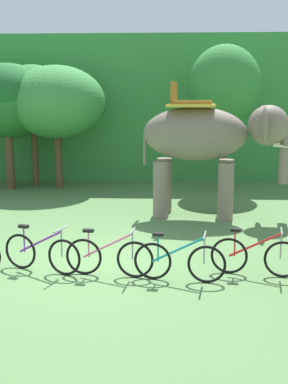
{
  "coord_description": "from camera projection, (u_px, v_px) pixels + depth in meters",
  "views": [
    {
      "loc": [
        1.59,
        -9.92,
        3.34
      ],
      "look_at": [
        1.04,
        1.0,
        1.3
      ],
      "focal_mm": 47.3,
      "sensor_mm": 36.0,
      "label": 1
    }
  ],
  "objects": [
    {
      "name": "tree_left",
      "position": [
        225.0,
        85.0,
        17.71
      ],
      "size": [
        2.52,
        2.52,
        5.17
      ],
      "color": "brown",
      "rests_on": "ground"
    },
    {
      "name": "elephant",
      "position": [
        207.0,
        139.0,
        14.1
      ],
      "size": [
        4.22,
        2.12,
        3.78
      ],
      "color": "gray",
      "rests_on": "ground"
    },
    {
      "name": "bike_teal",
      "position": [
        179.0,
        261.0,
        9.29
      ],
      "size": [
        1.7,
        0.52,
        0.92
      ],
      "color": "black",
      "rests_on": "ground"
    },
    {
      "name": "bike_red",
      "position": [
        256.0,
        256.0,
        9.59
      ],
      "size": [
        1.69,
        0.52,
        0.92
      ],
      "color": "black",
      "rests_on": "ground"
    },
    {
      "name": "tree_center_right",
      "position": [
        33.0,
        95.0,
        18.84
      ],
      "size": [
        2.61,
        2.61,
        4.56
      ],
      "color": "brown",
      "rests_on": "ground"
    },
    {
      "name": "foliage_hedge",
      "position": [
        135.0,
        108.0,
        22.92
      ],
      "size": [
        36.0,
        6.0,
        5.8
      ],
      "primitive_type": "cube",
      "color": "#3D8E42",
      "rests_on": "ground"
    },
    {
      "name": "tree_far_right",
      "position": [
        8.0,
        101.0,
        18.57
      ],
      "size": [
        3.35,
        3.35,
        4.59
      ],
      "color": "brown",
      "rests_on": "ground"
    },
    {
      "name": "tree_far_left",
      "position": [
        7.0,
        96.0,
        18.2
      ],
      "size": [
        2.72,
        2.72,
        4.52
      ],
      "color": "brown",
      "rests_on": "ground"
    },
    {
      "name": "bike_pink",
      "position": [
        109.0,
        257.0,
        9.56
      ],
      "size": [
        1.7,
        0.52,
        0.92
      ],
      "color": "black",
      "rests_on": "ground"
    },
    {
      "name": "bike_purple",
      "position": [
        42.0,
        253.0,
        9.8
      ],
      "size": [
        1.63,
        0.71,
        0.92
      ],
      "color": "black",
      "rests_on": "ground"
    },
    {
      "name": "ground_plane",
      "position": [
        91.0,
        262.0,
        10.43
      ],
      "size": [
        80.0,
        80.0,
        0.0
      ],
      "primitive_type": "plane",
      "color": "#567F47"
    },
    {
      "name": "tree_center_left",
      "position": [
        57.0,
        102.0,
        18.43
      ],
      "size": [
        3.55,
        3.55,
        4.51
      ],
      "color": "brown",
      "rests_on": "ground"
    }
  ]
}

